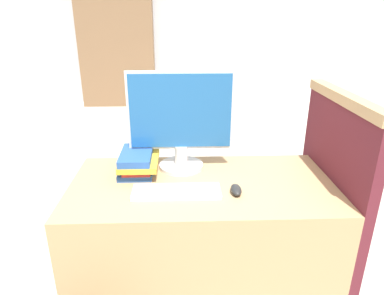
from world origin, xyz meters
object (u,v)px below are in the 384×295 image
object	(u,v)px
monitor	(181,120)
mouse	(236,190)
keyboard	(176,192)
book_stack	(138,162)

from	to	relation	value
monitor	mouse	distance (m)	0.47
monitor	keyboard	world-z (taller)	monitor
keyboard	mouse	xyz separation A→B (m)	(0.28, -0.01, 0.01)
monitor	mouse	xyz separation A→B (m)	(0.26, -0.31, -0.25)
mouse	keyboard	bearing A→B (deg)	177.64
monitor	book_stack	size ratio (longest dim) A/B	2.01
monitor	keyboard	xyz separation A→B (m)	(-0.02, -0.29, -0.26)
keyboard	mouse	world-z (taller)	mouse
mouse	book_stack	world-z (taller)	book_stack
monitor	keyboard	bearing A→B (deg)	-94.84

